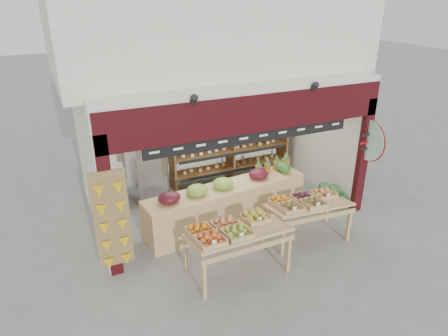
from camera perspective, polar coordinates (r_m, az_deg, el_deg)
The scene contains 11 objects.
ground at distance 9.22m, azimuth 0.77°, elevation -6.51°, with size 60.00×60.00×0.00m, color slate.
shop_structure at distance 9.47m, azimuth -3.52°, elevation 19.33°, with size 6.36×5.12×5.40m.
banana_board at distance 7.01m, azimuth -15.63°, elevation -7.50°, with size 0.60×0.15×1.80m.
gift_sign at distance 9.11m, azimuth 19.94°, elevation 3.75°, with size 0.04×0.93×0.92m.
back_shelving at distance 10.40m, azimuth 0.95°, elevation 4.33°, with size 3.26×0.54×1.99m.
refrigerator at distance 9.64m, azimuth -11.13°, elevation 0.51°, with size 0.71×0.71×1.83m, color #B5B7BC.
cardboard_stack at distance 8.95m, azimuth -6.98°, elevation -6.15°, with size 0.91×0.66×0.58m.
mid_counter at distance 8.58m, azimuth 0.37°, elevation -5.16°, with size 3.70×1.12×1.13m.
display_table_left at distance 7.01m, azimuth 0.92°, elevation -9.01°, with size 1.76×0.99×1.10m.
display_table_right at distance 8.16m, azimuth 11.46°, elevation -4.93°, with size 1.68×1.03×1.03m.
watermelon_pile at distance 9.82m, azimuth 15.21°, elevation -4.08°, with size 0.75×0.72×0.54m.
Camera 1 is at (-3.42, -7.18, 4.66)m, focal length 32.00 mm.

